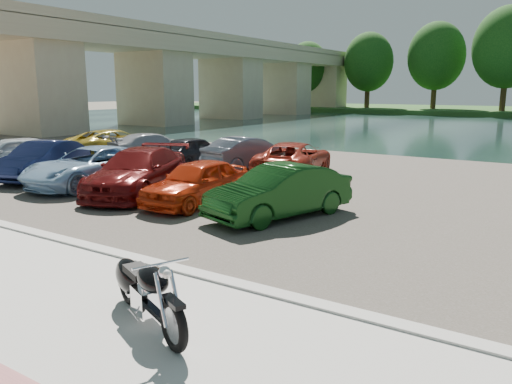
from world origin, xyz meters
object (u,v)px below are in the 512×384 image
(car_0, at_px, (11,154))
(car_1, at_px, (43,160))
(car_2, at_px, (92,167))
(motorcycle, at_px, (143,288))

(car_0, distance_m, car_1, 2.59)
(car_0, bearing_deg, car_2, 16.00)
(car_1, height_order, car_2, car_1)
(car_0, xyz_separation_m, car_1, (2.57, -0.35, -0.01))
(motorcycle, height_order, car_0, car_0)
(motorcycle, xyz_separation_m, car_2, (-8.84, 6.35, 0.14))
(car_0, relative_size, car_1, 0.98)
(motorcycle, relative_size, car_1, 0.53)
(car_1, xyz_separation_m, car_2, (2.60, 0.05, -0.02))
(car_0, bearing_deg, motorcycle, -6.11)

